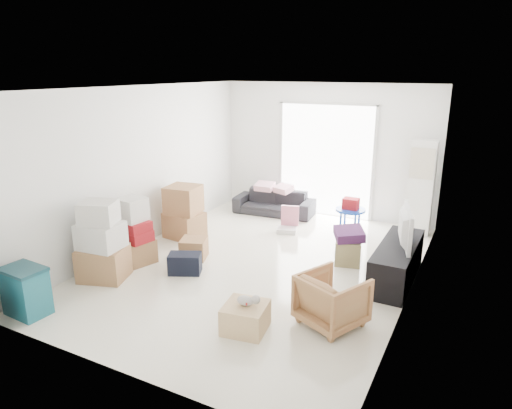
{
  "coord_description": "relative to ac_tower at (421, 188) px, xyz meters",
  "views": [
    {
      "loc": [
        2.98,
        -5.88,
        2.95
      ],
      "look_at": [
        -0.16,
        0.2,
        0.91
      ],
      "focal_mm": 32.0,
      "sensor_mm": 36.0,
      "label": 1
    }
  ],
  "objects": [
    {
      "name": "toy_walker",
      "position": [
        -2.17,
        -1.02,
        -0.74
      ],
      "size": [
        0.43,
        0.41,
        0.48
      ],
      "rotation": [
        0.0,
        0.0,
        0.3
      ],
      "color": "silver",
      "rests_on": "room_shell"
    },
    {
      "name": "duffel_bag",
      "position": [
        -2.81,
        -3.43,
        -0.72
      ],
      "size": [
        0.55,
        0.46,
        0.3
      ],
      "primitive_type": "cube",
      "rotation": [
        0.0,
        0.0,
        0.44
      ],
      "color": "black",
      "rests_on": "room_shell"
    },
    {
      "name": "sofa",
      "position": [
        -2.87,
        -0.15,
        -0.55
      ],
      "size": [
        1.71,
        0.63,
        0.65
      ],
      "primitive_type": "imported",
      "rotation": [
        0.0,
        0.0,
        0.09
      ],
      "color": "#222227",
      "rests_on": "room_shell"
    },
    {
      "name": "tv_console",
      "position": [
        0.05,
        -2.2,
        -0.6
      ],
      "size": [
        0.49,
        1.65,
        0.55
      ],
      "primitive_type": "cube",
      "color": "black",
      "rests_on": "room_shell"
    },
    {
      "name": "pillow_right",
      "position": [
        -2.65,
        -0.17,
        -0.16
      ],
      "size": [
        0.46,
        0.41,
        0.13
      ],
      "primitive_type": "cube",
      "rotation": [
        0.0,
        0.0,
        -0.34
      ],
      "color": "#CD95A6",
      "rests_on": "sofa"
    },
    {
      "name": "armchair",
      "position": [
        -0.4,
        -3.79,
        -0.52
      ],
      "size": [
        0.89,
        0.87,
        0.7
      ],
      "primitive_type": "imported",
      "rotation": [
        0.0,
        0.0,
        2.71
      ],
      "color": "#A97B4B",
      "rests_on": "room_shell"
    },
    {
      "name": "box_stack_a",
      "position": [
        -3.75,
        -4.12,
        -0.35
      ],
      "size": [
        0.77,
        0.71,
        1.17
      ],
      "rotation": [
        0.0,
        0.0,
        0.27
      ],
      "color": "#997245",
      "rests_on": "room_shell"
    },
    {
      "name": "storage_bins",
      "position": [
        -3.85,
        -5.31,
        -0.56
      ],
      "size": [
        0.56,
        0.41,
        0.62
      ],
      "rotation": [
        0.0,
        0.0,
        -0.06
      ],
      "color": "#165A69",
      "rests_on": "room_shell"
    },
    {
      "name": "television",
      "position": [
        0.05,
        -2.2,
        -0.26
      ],
      "size": [
        0.76,
        1.05,
        0.12
      ],
      "primitive_type": "imported",
      "rotation": [
        0.0,
        0.0,
        1.82
      ],
      "color": "black",
      "rests_on": "tv_console"
    },
    {
      "name": "kids_table",
      "position": [
        -1.12,
        -0.57,
        -0.39
      ],
      "size": [
        0.55,
        0.55,
        0.67
      ],
      "rotation": [
        0.0,
        0.0,
        0.14
      ],
      "color": "#0F37AA",
      "rests_on": "room_shell"
    },
    {
      "name": "ottoman",
      "position": [
        -0.74,
        -1.95,
        -0.68
      ],
      "size": [
        0.47,
        0.47,
        0.39
      ],
      "primitive_type": "cube",
      "rotation": [
        0.0,
        0.0,
        0.25
      ],
      "color": "#978E57",
      "rests_on": "room_shell"
    },
    {
      "name": "box_stack_b",
      "position": [
        -3.75,
        -3.46,
        -0.41
      ],
      "size": [
        0.65,
        0.65,
        1.06
      ],
      "rotation": [
        0.0,
        0.0,
        -0.22
      ],
      "color": "#997245",
      "rests_on": "room_shell"
    },
    {
      "name": "blanket",
      "position": [
        -0.74,
        -1.95,
        -0.42
      ],
      "size": [
        0.58,
        0.58,
        0.14
      ],
      "primitive_type": "cube",
      "rotation": [
        0.0,
        0.0,
        0.48
      ],
      "color": "#4F2152",
      "rests_on": "ottoman"
    },
    {
      "name": "box_stack_c",
      "position": [
        -3.72,
        -2.17,
        -0.41
      ],
      "size": [
        0.71,
        0.62,
        0.96
      ],
      "rotation": [
        0.0,
        0.0,
        -0.07
      ],
      "color": "#997245",
      "rests_on": "room_shell"
    },
    {
      "name": "room_shell",
      "position": [
        -1.95,
        -2.65,
        0.48
      ],
      "size": [
        4.98,
        6.48,
        3.18
      ],
      "color": "white",
      "rests_on": "ground"
    },
    {
      "name": "ac_tower",
      "position": [
        0.0,
        0.0,
        0.0
      ],
      "size": [
        0.45,
        0.3,
        1.75
      ],
      "primitive_type": "cube",
      "color": "silver",
      "rests_on": "room_shell"
    },
    {
      "name": "plush_bunny",
      "position": [
        -1.22,
        -4.37,
        -0.49
      ],
      "size": [
        0.28,
        0.16,
        0.14
      ],
      "rotation": [
        0.0,
        0.0,
        -0.22
      ],
      "color": "#B2ADA8",
      "rests_on": "wood_crate"
    },
    {
      "name": "loose_box",
      "position": [
        -3.02,
        -2.89,
        -0.71
      ],
      "size": [
        0.51,
        0.51,
        0.33
      ],
      "primitive_type": "cube",
      "rotation": [
        0.0,
        0.0,
        0.35
      ],
      "color": "#997245",
      "rests_on": "room_shell"
    },
    {
      "name": "sliding_door",
      "position": [
        -1.95,
        0.33,
        0.37
      ],
      "size": [
        2.1,
        0.04,
        2.33
      ],
      "color": "white",
      "rests_on": "room_shell"
    },
    {
      "name": "wood_crate",
      "position": [
        -1.25,
        -4.38,
        -0.71
      ],
      "size": [
        0.56,
        0.56,
        0.32
      ],
      "primitive_type": "cube",
      "rotation": [
        0.0,
        0.0,
        0.16
      ],
      "color": "#DFC181",
      "rests_on": "room_shell"
    },
    {
      "name": "pillow_left",
      "position": [
        -3.09,
        -0.17,
        -0.17
      ],
      "size": [
        0.36,
        0.29,
        0.11
      ],
      "primitive_type": "cube",
      "rotation": [
        0.0,
        0.0,
        0.05
      ],
      "color": "#CD95A6",
      "rests_on": "sofa"
    }
  ]
}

